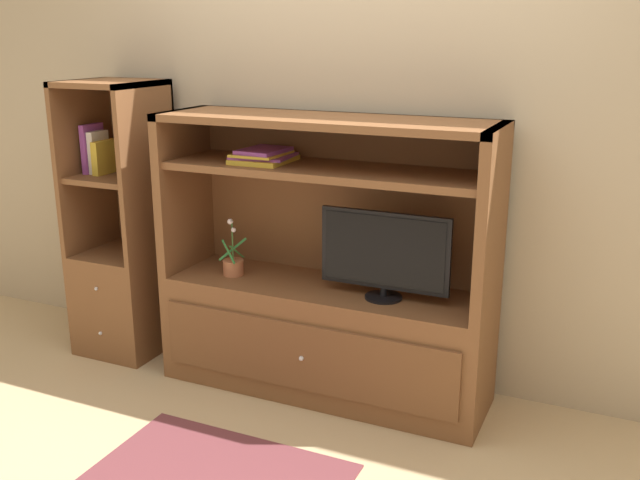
% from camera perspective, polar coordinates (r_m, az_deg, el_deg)
% --- Properties ---
extents(ground_plane, '(8.00, 8.00, 0.00)m').
position_cam_1_polar(ground_plane, '(3.48, -2.46, -14.41)').
color(ground_plane, tan).
extents(painted_rear_wall, '(6.00, 0.10, 2.80)m').
position_cam_1_polar(painted_rear_wall, '(3.70, 2.60, 10.41)').
color(painted_rear_wall, tan).
rests_on(painted_rear_wall, ground_plane).
extents(media_console, '(1.66, 0.52, 1.39)m').
position_cam_1_polar(media_console, '(3.61, 0.37, -5.22)').
color(media_console, brown).
rests_on(media_console, ground_plane).
extents(tv_monitor, '(0.63, 0.18, 0.42)m').
position_cam_1_polar(tv_monitor, '(3.35, 5.14, -1.08)').
color(tv_monitor, black).
rests_on(tv_monitor, media_console).
extents(potted_plant, '(0.13, 0.13, 0.30)m').
position_cam_1_polar(potted_plant, '(3.74, -6.90, -1.98)').
color(potted_plant, '#B26642').
rests_on(potted_plant, media_console).
extents(magazine_stack, '(0.30, 0.30, 0.07)m').
position_cam_1_polar(magazine_stack, '(3.55, -4.52, 6.68)').
color(magazine_stack, gold).
rests_on(magazine_stack, media_console).
extents(bookshelf_tall, '(0.46, 0.49, 1.53)m').
position_cam_1_polar(bookshelf_tall, '(4.23, -15.21, -1.77)').
color(bookshelf_tall, brown).
rests_on(bookshelf_tall, ground_plane).
extents(upright_book_row, '(0.12, 0.18, 0.27)m').
position_cam_1_polar(upright_book_row, '(4.15, -17.16, 6.66)').
color(upright_book_row, purple).
rests_on(upright_book_row, bookshelf_tall).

